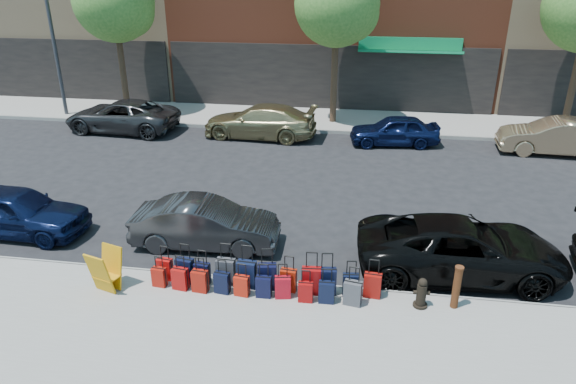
% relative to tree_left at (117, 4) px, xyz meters
% --- Properties ---
extents(ground, '(120.00, 120.00, 0.00)m').
position_rel_tree_left_xyz_m(ground, '(9.86, -9.50, -5.41)').
color(ground, black).
rests_on(ground, ground).
extents(sidewalk_near, '(60.00, 4.00, 0.15)m').
position_rel_tree_left_xyz_m(sidewalk_near, '(9.86, -16.00, -5.34)').
color(sidewalk_near, gray).
rests_on(sidewalk_near, ground).
extents(sidewalk_far, '(60.00, 4.00, 0.15)m').
position_rel_tree_left_xyz_m(sidewalk_far, '(9.86, 0.50, -5.34)').
color(sidewalk_far, gray).
rests_on(sidewalk_far, ground).
extents(curb_near, '(60.00, 0.08, 0.15)m').
position_rel_tree_left_xyz_m(curb_near, '(9.86, -13.98, -5.34)').
color(curb_near, gray).
rests_on(curb_near, ground).
extents(curb_far, '(60.00, 0.08, 0.15)m').
position_rel_tree_left_xyz_m(curb_far, '(9.86, -1.52, -5.34)').
color(curb_far, gray).
rests_on(curb_far, ground).
extents(tree_left, '(3.80, 3.80, 7.27)m').
position_rel_tree_left_xyz_m(tree_left, '(0.00, 0.00, 0.00)').
color(tree_left, black).
rests_on(tree_left, sidewalk_far).
extents(tree_center, '(3.80, 3.80, 7.27)m').
position_rel_tree_left_xyz_m(tree_center, '(10.50, 0.00, 0.00)').
color(tree_center, black).
rests_on(tree_center, sidewalk_far).
extents(streetlight, '(2.59, 0.18, 8.00)m').
position_rel_tree_left_xyz_m(streetlight, '(-2.94, -0.70, -0.75)').
color(streetlight, '#333338').
rests_on(streetlight, sidewalk_far).
extents(suitcase_front_0, '(0.38, 0.24, 0.86)m').
position_rel_tree_left_xyz_m(suitcase_front_0, '(7.41, -14.28, -4.99)').
color(suitcase_front_0, '#A70C0A').
rests_on(suitcase_front_0, sidewalk_near).
extents(suitcase_front_1, '(0.44, 0.29, 0.98)m').
position_rel_tree_left_xyz_m(suitcase_front_1, '(7.93, -14.32, -4.95)').
color(suitcase_front_1, black).
rests_on(suitcase_front_1, sidewalk_near).
extents(suitcase_front_2, '(0.38, 0.24, 0.87)m').
position_rel_tree_left_xyz_m(suitcase_front_2, '(8.35, -14.34, -4.99)').
color(suitcase_front_2, black).
rests_on(suitcase_front_2, sidewalk_near).
extents(suitcase_front_3, '(0.44, 0.25, 1.05)m').
position_rel_tree_left_xyz_m(suitcase_front_3, '(8.91, -14.26, -4.93)').
color(suitcase_front_3, '#343438').
rests_on(suitcase_front_3, sidewalk_near).
extents(suitcase_front_4, '(0.46, 0.27, 1.06)m').
position_rel_tree_left_xyz_m(suitcase_front_4, '(9.42, -14.30, -4.93)').
color(suitcase_front_4, black).
rests_on(suitcase_front_4, sidewalk_near).
extents(suitcase_front_5, '(0.46, 0.31, 1.03)m').
position_rel_tree_left_xyz_m(suitcase_front_5, '(9.91, -14.32, -4.94)').
color(suitcase_front_5, black).
rests_on(suitcase_front_5, sidewalk_near).
extents(suitcase_front_6, '(0.38, 0.23, 0.89)m').
position_rel_tree_left_xyz_m(suitcase_front_6, '(10.40, -14.32, -4.98)').
color(suitcase_front_6, maroon).
rests_on(suitcase_front_6, sidewalk_near).
extents(suitcase_front_7, '(0.45, 0.27, 1.04)m').
position_rel_tree_left_xyz_m(suitcase_front_7, '(10.93, -14.33, -4.94)').
color(suitcase_front_7, maroon).
rests_on(suitcase_front_7, sidewalk_near).
extents(suitcase_front_8, '(0.45, 0.29, 1.03)m').
position_rel_tree_left_xyz_m(suitcase_front_8, '(11.28, -14.29, -4.94)').
color(suitcase_front_8, black).
rests_on(suitcase_front_8, sidewalk_near).
extents(suitcase_front_9, '(0.38, 0.23, 0.87)m').
position_rel_tree_left_xyz_m(suitcase_front_9, '(11.83, -14.28, -4.99)').
color(suitcase_front_9, black).
rests_on(suitcase_front_9, sidewalk_near).
extents(suitcase_front_10, '(0.40, 0.25, 0.93)m').
position_rel_tree_left_xyz_m(suitcase_front_10, '(12.31, -14.25, -4.97)').
color(suitcase_front_10, maroon).
rests_on(suitcase_front_10, sidewalk_near).
extents(suitcase_back_0, '(0.34, 0.22, 0.77)m').
position_rel_tree_left_xyz_m(suitcase_back_0, '(7.38, -14.59, -5.02)').
color(suitcase_back_0, '#9A1309').
rests_on(suitcase_back_0, sidewalk_near).
extents(suitcase_back_1, '(0.38, 0.26, 0.86)m').
position_rel_tree_left_xyz_m(suitcase_back_1, '(7.91, -14.63, -4.99)').
color(suitcase_back_1, '#A00C0A').
rests_on(suitcase_back_1, sidewalk_near).
extents(suitcase_back_2, '(0.38, 0.24, 0.86)m').
position_rel_tree_left_xyz_m(suitcase_back_2, '(8.39, -14.65, -4.99)').
color(suitcase_back_2, '#941309').
rests_on(suitcase_back_2, sidewalk_near).
extents(suitcase_back_3, '(0.37, 0.24, 0.83)m').
position_rel_tree_left_xyz_m(suitcase_back_3, '(8.91, -14.62, -5.00)').
color(suitcase_back_3, black).
rests_on(suitcase_back_3, sidewalk_near).
extents(suitcase_back_4, '(0.35, 0.23, 0.79)m').
position_rel_tree_left_xyz_m(suitcase_back_4, '(9.38, -14.65, -5.01)').
color(suitcase_back_4, '#AC1A0B').
rests_on(suitcase_back_4, sidewalk_near).
extents(suitcase_back_5, '(0.35, 0.20, 0.82)m').
position_rel_tree_left_xyz_m(suitcase_back_5, '(9.88, -14.63, -5.00)').
color(suitcase_back_5, black).
rests_on(suitcase_back_5, sidewalk_near).
extents(suitcase_back_6, '(0.39, 0.27, 0.84)m').
position_rel_tree_left_xyz_m(suitcase_back_6, '(10.32, -14.59, -5.00)').
color(suitcase_back_6, '#A00A17').
rests_on(suitcase_back_6, sidewalk_near).
extents(suitcase_back_7, '(0.33, 0.20, 0.77)m').
position_rel_tree_left_xyz_m(suitcase_back_7, '(10.84, -14.66, -5.02)').
color(suitcase_back_7, '#8F0909').
rests_on(suitcase_back_7, sidewalk_near).
extents(suitcase_back_8, '(0.35, 0.21, 0.83)m').
position_rel_tree_left_xyz_m(suitcase_back_8, '(11.31, -14.63, -5.00)').
color(suitcase_back_8, black).
rests_on(suitcase_back_8, sidewalk_near).
extents(suitcase_back_9, '(0.42, 0.29, 0.92)m').
position_rel_tree_left_xyz_m(suitcase_back_9, '(11.88, -14.61, -4.97)').
color(suitcase_back_9, '#3E3E43').
rests_on(suitcase_back_9, sidewalk_near).
extents(fire_hydrant, '(0.36, 0.32, 0.71)m').
position_rel_tree_left_xyz_m(fire_hydrant, '(13.37, -14.46, -4.93)').
color(fire_hydrant, black).
rests_on(fire_hydrant, sidewalk_near).
extents(bollard, '(0.19, 0.19, 1.03)m').
position_rel_tree_left_xyz_m(bollard, '(14.11, -14.37, -4.73)').
color(bollard, '#38190C').
rests_on(bollard, sidewalk_near).
extents(display_rack, '(0.73, 0.77, 1.03)m').
position_rel_tree_left_xyz_m(display_rack, '(6.26, -14.92, -4.75)').
color(display_rack, '#CB870B').
rests_on(display_rack, sidewalk_near).
extents(car_near_0, '(4.11, 1.75, 1.39)m').
position_rel_tree_left_xyz_m(car_near_0, '(2.30, -12.45, -4.72)').
color(car_near_0, '#0C1637').
rests_on(car_near_0, ground).
extents(car_near_1, '(4.02, 1.56, 1.30)m').
position_rel_tree_left_xyz_m(car_near_1, '(7.82, -12.32, -4.76)').
color(car_near_1, '#2E2E30').
rests_on(car_near_1, ground).
extents(car_near_2, '(5.20, 2.67, 1.41)m').
position_rel_tree_left_xyz_m(car_near_2, '(14.44, -12.68, -4.71)').
color(car_near_2, black).
rests_on(car_near_2, ground).
extents(car_far_0, '(5.33, 2.74, 1.44)m').
position_rel_tree_left_xyz_m(car_far_0, '(0.82, -2.60, -4.69)').
color(car_far_0, '#313134').
rests_on(car_far_0, ground).
extents(car_far_1, '(5.14, 2.36, 1.46)m').
position_rel_tree_left_xyz_m(car_far_1, '(7.29, -2.53, -4.68)').
color(car_far_1, '#8E8257').
rests_on(car_far_1, ground).
extents(car_far_2, '(3.89, 1.93, 1.28)m').
position_rel_tree_left_xyz_m(car_far_2, '(13.18, -2.71, -4.77)').
color(car_far_2, '#0D163B').
rests_on(car_far_2, ground).
extents(car_far_3, '(4.46, 1.75, 1.44)m').
position_rel_tree_left_xyz_m(car_far_3, '(19.57, -2.89, -4.69)').
color(car_far_3, tan).
rests_on(car_far_3, ground).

